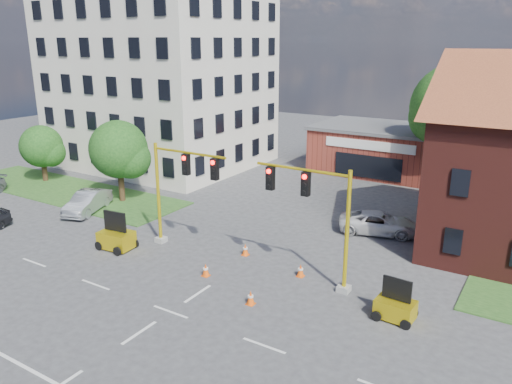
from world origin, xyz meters
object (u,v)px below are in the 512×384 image
(signal_mast_east, at_px, (316,211))
(trailer_west, at_px, (116,238))
(pickup_white, at_px, (379,223))
(signal_mast_west, at_px, (179,185))
(trailer_east, at_px, (395,307))

(signal_mast_east, bearing_deg, trailer_west, -169.58)
(trailer_west, xyz_separation_m, pickup_white, (12.40, 10.66, -0.01))
(signal_mast_west, distance_m, pickup_white, 12.96)
(signal_mast_west, height_order, trailer_west, signal_mast_west)
(signal_mast_east, xyz_separation_m, trailer_west, (-11.85, -2.18, -3.22))
(trailer_west, bearing_deg, pickup_white, 34.23)
(trailer_west, height_order, trailer_east, trailer_west)
(signal_mast_west, height_order, pickup_white, signal_mast_west)
(trailer_west, bearing_deg, signal_mast_west, 28.36)
(trailer_east, bearing_deg, trailer_west, -172.91)
(signal_mast_east, bearing_deg, signal_mast_west, 180.00)
(signal_mast_west, relative_size, trailer_east, 3.26)
(signal_mast_east, relative_size, pickup_white, 1.24)
(signal_mast_west, xyz_separation_m, pickup_white, (9.27, 8.48, -3.23))
(signal_mast_west, xyz_separation_m, signal_mast_east, (8.71, 0.00, 0.00))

